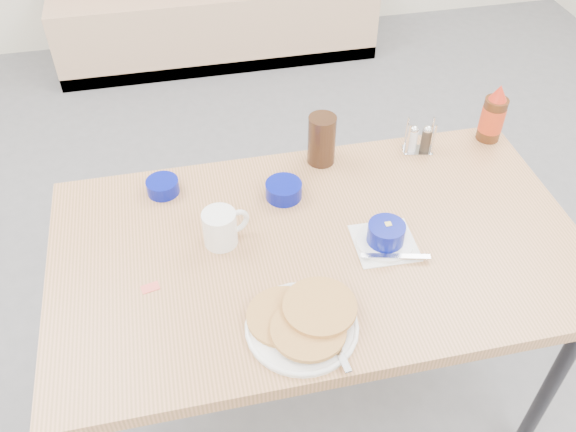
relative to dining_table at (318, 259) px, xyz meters
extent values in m
cube|color=tan|center=(0.00, 2.47, -0.47)|extent=(1.90, 0.55, 0.45)
cube|color=#2D2D33|center=(0.00, 2.47, -0.66)|extent=(1.90, 0.55, 0.08)
cube|color=tan|center=(0.00, 0.00, 0.04)|extent=(1.40, 0.80, 0.04)
cylinder|color=#2D2D33|center=(0.62, -0.32, -0.34)|extent=(0.04, 0.04, 0.72)
cylinder|color=#2D2D33|center=(-0.62, 0.32, -0.34)|extent=(0.04, 0.04, 0.72)
cylinder|color=#2D2D33|center=(0.62, 0.32, -0.34)|extent=(0.04, 0.04, 0.72)
cylinder|color=white|center=(-0.11, -0.26, 0.07)|extent=(0.26, 0.26, 0.01)
cylinder|color=tan|center=(-0.14, -0.23, 0.08)|extent=(0.17, 0.17, 0.01)
cylinder|color=tan|center=(-0.10, -0.28, 0.09)|extent=(0.17, 0.17, 0.01)
cylinder|color=tan|center=(-0.06, -0.23, 0.10)|extent=(0.17, 0.17, 0.01)
cube|color=silver|center=(-0.04, -0.34, 0.08)|extent=(0.03, 0.12, 0.00)
cylinder|color=white|center=(-0.25, 0.06, 0.11)|extent=(0.09, 0.09, 0.10)
cylinder|color=black|center=(-0.25, 0.06, 0.16)|extent=(0.08, 0.08, 0.00)
torus|color=white|center=(-0.21, 0.08, 0.11)|extent=(0.07, 0.04, 0.07)
cube|color=white|center=(0.17, -0.04, 0.06)|extent=(0.16, 0.16, 0.00)
cylinder|color=white|center=(0.17, -0.04, 0.07)|extent=(0.15, 0.15, 0.01)
cylinder|color=#050E7E|center=(0.17, -0.04, 0.10)|extent=(0.10, 0.10, 0.05)
cylinder|color=white|center=(0.17, -0.04, 0.12)|extent=(0.09, 0.09, 0.01)
cube|color=#F4DB60|center=(0.17, -0.03, 0.13)|extent=(0.02, 0.02, 0.01)
cube|color=silver|center=(0.18, -0.10, 0.08)|extent=(0.18, 0.06, 0.00)
cylinder|color=#050E7E|center=(-0.39, 0.30, 0.08)|extent=(0.09, 0.09, 0.04)
cylinder|color=#050E7E|center=(-0.05, 0.20, 0.09)|extent=(0.10, 0.10, 0.05)
cylinder|color=black|center=(0.09, 0.34, 0.14)|extent=(0.10, 0.10, 0.16)
cube|color=silver|center=(0.40, 0.32, 0.06)|extent=(0.10, 0.07, 0.00)
cylinder|color=silver|center=(0.36, 0.31, 0.12)|extent=(0.01, 0.01, 0.11)
cylinder|color=silver|center=(0.43, 0.30, 0.12)|extent=(0.01, 0.01, 0.11)
cylinder|color=silver|center=(0.36, 0.35, 0.12)|extent=(0.01, 0.01, 0.11)
cylinder|color=silver|center=(0.44, 0.34, 0.12)|extent=(0.01, 0.01, 0.11)
cylinder|color=silver|center=(0.38, 0.33, 0.10)|extent=(0.03, 0.03, 0.07)
cylinder|color=#3F3326|center=(0.42, 0.32, 0.10)|extent=(0.03, 0.03, 0.07)
cylinder|color=#47230F|center=(0.64, 0.34, 0.13)|extent=(0.07, 0.07, 0.14)
cylinder|color=#C94817|center=(0.64, 0.34, 0.14)|extent=(0.07, 0.07, 0.08)
cone|color=red|center=(0.64, 0.34, 0.23)|extent=(0.06, 0.06, 0.05)
cube|color=#F45B51|center=(-0.44, -0.06, 0.06)|extent=(0.05, 0.04, 0.00)
camera|label=1|loc=(-0.32, -1.07, 1.22)|focal=38.00mm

